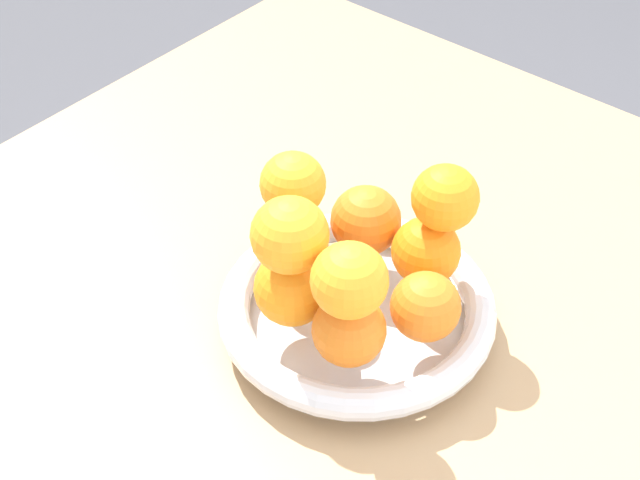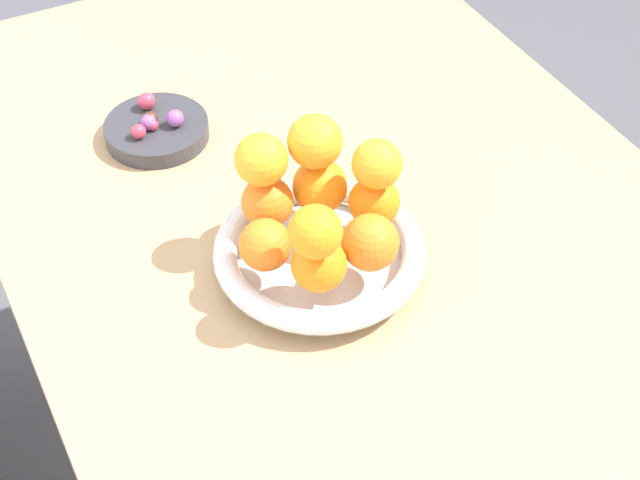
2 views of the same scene
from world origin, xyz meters
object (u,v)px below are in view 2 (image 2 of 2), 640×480
Objects in this scene: candy_ball_4 at (175,118)px; candy_ball_2 at (139,131)px; orange_7 at (315,141)px; candy_ball_0 at (148,122)px; orange_0 at (370,243)px; candy_ball_6 at (147,101)px; orange_2 at (320,186)px; orange_1 at (372,203)px; candy_ball_1 at (153,125)px; orange_8 at (315,232)px; orange_4 at (265,245)px; orange_5 at (319,264)px; candy_ball_3 at (151,119)px; candy_dish at (157,130)px; orange_6 at (261,160)px; dining_table at (327,244)px; orange_9 at (376,164)px; fruit_bowl at (319,255)px; orange_3 at (267,202)px; candy_ball_5 at (152,120)px.

candy_ball_2 is at bearing 92.15° from candy_ball_4.
orange_7 is 3.03× the size of candy_ball_0.
orange_0 is 2.74× the size of candy_ball_6.
orange_1 is at bearing -141.10° from orange_2.
orange_8 is at bearing -172.29° from candy_ball_1.
orange_5 reaches higher than orange_4.
orange_2 reaches higher than candy_ball_3.
candy_dish is at bearing -33.21° from candy_ball_1.
orange_6 is 2.89× the size of candy_ball_0.
orange_0 is 1.09× the size of orange_4.
orange_5 is 2.96× the size of candy_ball_3.
candy_ball_2 is 0.85× the size of candy_ball_4.
orange_9 reaches higher than dining_table.
candy_ball_4 is (0.34, 0.03, -0.04)m from orange_5.
candy_ball_4 is at bearing 11.01° from fruit_bowl.
dining_table is 19.99× the size of orange_4.
orange_6 is 1.06× the size of orange_9.
candy_ball_3 is (0.30, 0.08, 0.01)m from fruit_bowl.
orange_1 is at bearing 178.52° from dining_table.
orange_4 is at bearing 120.23° from orange_2.
orange_2 is 0.14m from orange_8.
orange_1 is at bearing -31.11° from orange_0.
fruit_bowl is 11.74× the size of candy_ball_0.
candy_ball_2 is at bearing 31.12° from orange_9.
orange_3 is at bearing -174.87° from candy_ball_4.
candy_ball_3 is (0.19, 0.15, 0.12)m from dining_table.
orange_9 is at bearing -32.86° from orange_0.
orange_8 is at bearing -172.85° from candy_ball_5.
candy_ball_3 is at bearing -40.81° from candy_ball_0.
candy_ball_4 is (-0.02, -0.02, 0.02)m from candy_dish.
candy_ball_5 is at bearing 23.19° from orange_7.
orange_7 is at bearing -56.64° from orange_4.
orange_2 is 0.30m from candy_ball_6.
dining_table is 18.33× the size of orange_0.
orange_3 is 0.25m from candy_ball_3.
candy_ball_1 is at bearing 146.79° from candy_dish.
orange_0 is 0.36m from candy_ball_1.
candy_ball_4 reaches higher than candy_dish.
orange_7 reaches higher than orange_8.
orange_3 reaches higher than candy_ball_0.
candy_dish is 0.31m from orange_4.
orange_2 is 0.27m from candy_ball_3.
orange_7 is at bearing -161.15° from candy_ball_4.
orange_1 is 2.58× the size of candy_ball_4.
orange_1 reaches higher than candy_dish.
candy_ball_3 is 1.24× the size of candy_ball_5.
candy_ball_3 is at bearing 38.45° from dining_table.
orange_0 is 1.05× the size of orange_5.
candy_ball_4 is at bearing -117.97° from candy_ball_5.
candy_ball_4 is (0.28, 0.12, -0.04)m from orange_1.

